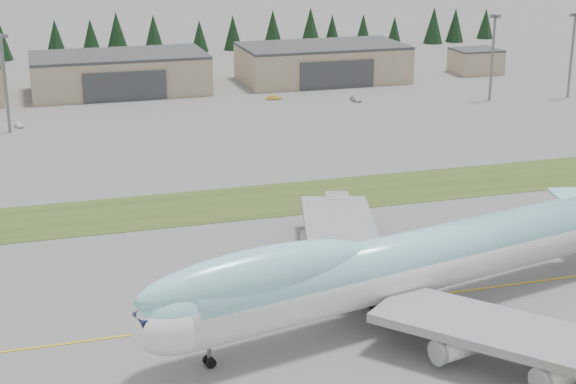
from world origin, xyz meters
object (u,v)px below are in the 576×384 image
object	(u,v)px
hangar_right	(322,63)
service_vehicle_a	(19,127)
service_vehicle_b	(274,100)
service_vehicle_c	(356,101)
hangar_center	(119,73)
boeing_747_freighter	(401,264)

from	to	relation	value
hangar_right	service_vehicle_a	xyz separation A→B (m)	(-87.74, -35.53, -5.39)
service_vehicle_b	service_vehicle_c	bearing A→B (deg)	-100.09
hangar_center	service_vehicle_b	world-z (taller)	hangar_center
service_vehicle_c	hangar_right	bearing A→B (deg)	81.99
service_vehicle_b	service_vehicle_c	distance (m)	22.08
hangar_center	hangar_right	size ratio (longest dim) A/B	1.00
hangar_center	service_vehicle_b	distance (m)	44.98
service_vehicle_a	boeing_747_freighter	bearing A→B (deg)	-93.67
boeing_747_freighter	hangar_right	world-z (taller)	boeing_747_freighter
service_vehicle_a	service_vehicle_c	distance (m)	86.88
service_vehicle_a	service_vehicle_b	distance (m)	67.54
hangar_center	hangar_right	world-z (taller)	same
service_vehicle_b	service_vehicle_c	xyz separation A→B (m)	(20.47, -8.27, 0.00)
hangar_center	service_vehicle_b	bearing A→B (deg)	-30.34
boeing_747_freighter	service_vehicle_a	size ratio (longest dim) A/B	24.35
boeing_747_freighter	service_vehicle_a	bearing A→B (deg)	97.98
hangar_right	service_vehicle_c	distance (m)	31.31
hangar_center	service_vehicle_c	distance (m)	66.80
hangar_right	hangar_center	bearing A→B (deg)	180.00
service_vehicle_a	service_vehicle_b	bearing A→B (deg)	-13.62
boeing_747_freighter	service_vehicle_b	size ratio (longest dim) A/B	20.34
boeing_747_freighter	service_vehicle_a	xyz separation A→B (m)	(-45.58, 118.57, -7.03)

